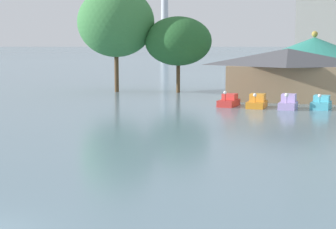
{
  "coord_description": "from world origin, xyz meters",
  "views": [
    {
      "loc": [
        9.99,
        -14.06,
        5.96
      ],
      "look_at": [
        2.04,
        18.59,
        1.54
      ],
      "focal_mm": 57.85,
      "sensor_mm": 36.0,
      "label": 1
    }
  ],
  "objects_px": {
    "boathouse": "(287,73)",
    "green_roof_pavilion": "(314,61)",
    "pedal_boat_orange": "(257,102)",
    "shoreline_tree_tall_left": "(116,22)",
    "pedal_boat_lavender": "(288,103)",
    "pedal_boat_red": "(229,101)",
    "shoreline_tree_mid": "(178,41)",
    "pedal_boat_cyan": "(321,103)"
  },
  "relations": [
    {
      "from": "boathouse",
      "to": "green_roof_pavilion",
      "type": "height_order",
      "value": "green_roof_pavilion"
    },
    {
      "from": "pedal_boat_orange",
      "to": "shoreline_tree_tall_left",
      "type": "height_order",
      "value": "shoreline_tree_tall_left"
    },
    {
      "from": "pedal_boat_orange",
      "to": "pedal_boat_lavender",
      "type": "bearing_deg",
      "value": 89.56
    },
    {
      "from": "shoreline_tree_tall_left",
      "to": "pedal_boat_lavender",
      "type": "bearing_deg",
      "value": -31.67
    },
    {
      "from": "pedal_boat_red",
      "to": "shoreline_tree_mid",
      "type": "bearing_deg",
      "value": -138.8
    },
    {
      "from": "pedal_boat_cyan",
      "to": "boathouse",
      "type": "relative_size",
      "value": 0.23
    },
    {
      "from": "pedal_boat_red",
      "to": "green_roof_pavilion",
      "type": "relative_size",
      "value": 0.23
    },
    {
      "from": "shoreline_tree_mid",
      "to": "shoreline_tree_tall_left",
      "type": "bearing_deg",
      "value": -173.69
    },
    {
      "from": "pedal_boat_lavender",
      "to": "boathouse",
      "type": "distance_m",
      "value": 8.19
    },
    {
      "from": "pedal_boat_orange",
      "to": "boathouse",
      "type": "relative_size",
      "value": 0.23
    },
    {
      "from": "boathouse",
      "to": "shoreline_tree_tall_left",
      "type": "xyz_separation_m",
      "value": [
        -20.77,
        5.17,
        5.67
      ]
    },
    {
      "from": "pedal_boat_cyan",
      "to": "shoreline_tree_mid",
      "type": "distance_m",
      "value": 21.82
    },
    {
      "from": "pedal_boat_red",
      "to": "green_roof_pavilion",
      "type": "bearing_deg",
      "value": 158.65
    },
    {
      "from": "pedal_boat_cyan",
      "to": "boathouse",
      "type": "distance_m",
      "value": 8.23
    },
    {
      "from": "pedal_boat_red",
      "to": "shoreline_tree_tall_left",
      "type": "relative_size",
      "value": 0.25
    },
    {
      "from": "green_roof_pavilion",
      "to": "pedal_boat_orange",
      "type": "bearing_deg",
      "value": -111.09
    },
    {
      "from": "pedal_boat_lavender",
      "to": "shoreline_tree_tall_left",
      "type": "height_order",
      "value": "shoreline_tree_tall_left"
    },
    {
      "from": "shoreline_tree_tall_left",
      "to": "shoreline_tree_mid",
      "type": "height_order",
      "value": "shoreline_tree_tall_left"
    },
    {
      "from": "pedal_boat_cyan",
      "to": "shoreline_tree_mid",
      "type": "bearing_deg",
      "value": -119.14
    },
    {
      "from": "pedal_boat_red",
      "to": "boathouse",
      "type": "height_order",
      "value": "boathouse"
    },
    {
      "from": "pedal_boat_cyan",
      "to": "pedal_boat_lavender",
      "type": "bearing_deg",
      "value": -67.43
    },
    {
      "from": "pedal_boat_orange",
      "to": "shoreline_tree_tall_left",
      "type": "distance_m",
      "value": 23.64
    },
    {
      "from": "pedal_boat_lavender",
      "to": "shoreline_tree_mid",
      "type": "height_order",
      "value": "shoreline_tree_mid"
    },
    {
      "from": "pedal_boat_orange",
      "to": "shoreline_tree_tall_left",
      "type": "relative_size",
      "value": 0.23
    },
    {
      "from": "shoreline_tree_mid",
      "to": "green_roof_pavilion",
      "type": "bearing_deg",
      "value": 1.03
    },
    {
      "from": "pedal_boat_orange",
      "to": "pedal_boat_cyan",
      "type": "height_order",
      "value": "pedal_boat_cyan"
    },
    {
      "from": "green_roof_pavilion",
      "to": "shoreline_tree_tall_left",
      "type": "height_order",
      "value": "shoreline_tree_tall_left"
    },
    {
      "from": "pedal_boat_cyan",
      "to": "shoreline_tree_tall_left",
      "type": "height_order",
      "value": "shoreline_tree_tall_left"
    },
    {
      "from": "pedal_boat_orange",
      "to": "boathouse",
      "type": "distance_m",
      "value": 8.31
    },
    {
      "from": "boathouse",
      "to": "shoreline_tree_mid",
      "type": "height_order",
      "value": "shoreline_tree_mid"
    },
    {
      "from": "pedal_boat_lavender",
      "to": "pedal_boat_red",
      "type": "bearing_deg",
      "value": -92.4
    },
    {
      "from": "pedal_boat_lavender",
      "to": "green_roof_pavilion",
      "type": "xyz_separation_m",
      "value": [
        2.48,
        14.15,
        3.37
      ]
    },
    {
      "from": "pedal_boat_lavender",
      "to": "shoreline_tree_tall_left",
      "type": "xyz_separation_m",
      "value": [
        -21.1,
        13.02,
        7.99
      ]
    },
    {
      "from": "shoreline_tree_mid",
      "to": "pedal_boat_cyan",
      "type": "bearing_deg",
      "value": -38.78
    },
    {
      "from": "green_roof_pavilion",
      "to": "shoreline_tree_mid",
      "type": "height_order",
      "value": "shoreline_tree_mid"
    },
    {
      "from": "pedal_boat_red",
      "to": "pedal_boat_cyan",
      "type": "relative_size",
      "value": 1.05
    },
    {
      "from": "pedal_boat_orange",
      "to": "green_roof_pavilion",
      "type": "xyz_separation_m",
      "value": [
        5.34,
        13.86,
        3.4
      ]
    },
    {
      "from": "pedal_boat_cyan",
      "to": "shoreline_tree_tall_left",
      "type": "distance_m",
      "value": 28.2
    },
    {
      "from": "pedal_boat_orange",
      "to": "shoreline_tree_tall_left",
      "type": "xyz_separation_m",
      "value": [
        -18.24,
        12.73,
        8.02
      ]
    },
    {
      "from": "boathouse",
      "to": "green_roof_pavilion",
      "type": "relative_size",
      "value": 0.97
    },
    {
      "from": "pedal_boat_cyan",
      "to": "green_roof_pavilion",
      "type": "height_order",
      "value": "green_roof_pavilion"
    },
    {
      "from": "pedal_boat_red",
      "to": "pedal_boat_lavender",
      "type": "xyz_separation_m",
      "value": [
        5.58,
        -0.88,
        0.06
      ]
    }
  ]
}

